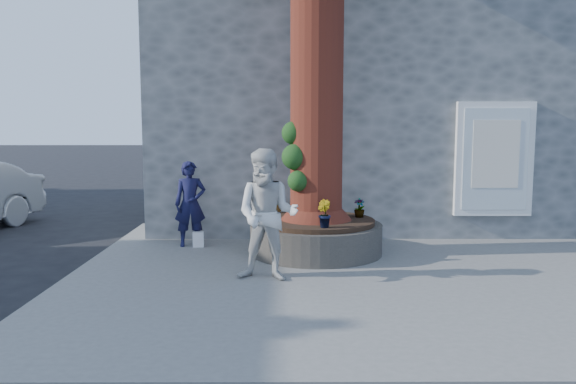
{
  "coord_description": "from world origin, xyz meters",
  "views": [
    {
      "loc": [
        0.26,
        -7.67,
        2.35
      ],
      "look_at": [
        0.31,
        1.57,
        1.25
      ],
      "focal_mm": 35.0,
      "sensor_mm": 36.0,
      "label": 1
    }
  ],
  "objects": [
    {
      "name": "plant_c",
      "position": [
        1.58,
        2.2,
        0.88
      ],
      "size": [
        0.2,
        0.2,
        0.33
      ],
      "primitive_type": "imported",
      "rotation": [
        0.0,
        0.0,
        3.21
      ],
      "color": "gray",
      "rests_on": "planter"
    },
    {
      "name": "yellow_line",
      "position": [
        -3.05,
        1.0,
        0.0
      ],
      "size": [
        0.1,
        30.0,
        0.01
      ],
      "primitive_type": "cube",
      "color": "yellow",
      "rests_on": "ground"
    },
    {
      "name": "stone_shop",
      "position": [
        2.5,
        7.2,
        3.16
      ],
      "size": [
        10.3,
        8.3,
        6.3
      ],
      "color": "#515557",
      "rests_on": "ground"
    },
    {
      "name": "man",
      "position": [
        -1.5,
        2.6,
        0.91
      ],
      "size": [
        0.65,
        0.5,
        1.58
      ],
      "primitive_type": "imported",
      "rotation": [
        0.0,
        0.0,
        0.23
      ],
      "color": "#131436",
      "rests_on": "pavement"
    },
    {
      "name": "planter",
      "position": [
        0.8,
        2.0,
        0.41
      ],
      "size": [
        2.3,
        2.3,
        0.6
      ],
      "color": "black",
      "rests_on": "pavement"
    },
    {
      "name": "pavement",
      "position": [
        1.5,
        1.0,
        0.06
      ],
      "size": [
        9.0,
        8.0,
        0.12
      ],
      "primitive_type": "cube",
      "color": "slate",
      "rests_on": "ground"
    },
    {
      "name": "shopping_bag",
      "position": [
        -1.34,
        2.49,
        0.26
      ],
      "size": [
        0.21,
        0.14,
        0.28
      ],
      "primitive_type": "cube",
      "rotation": [
        0.0,
        0.0,
        0.12
      ],
      "color": "white",
      "rests_on": "pavement"
    },
    {
      "name": "woman",
      "position": [
        0.01,
        0.29,
        1.07
      ],
      "size": [
        1.04,
        0.88,
        1.9
      ],
      "primitive_type": "imported",
      "rotation": [
        0.0,
        0.0,
        -0.19
      ],
      "color": "silver",
      "rests_on": "pavement"
    },
    {
      "name": "plant_d",
      "position": [
        0.14,
        2.85,
        0.86
      ],
      "size": [
        0.35,
        0.35,
        0.29
      ],
      "primitive_type": "imported",
      "rotation": [
        0.0,
        0.0,
        5.51
      ],
      "color": "gray",
      "rests_on": "planter"
    },
    {
      "name": "ground",
      "position": [
        0.0,
        0.0,
        0.0
      ],
      "size": [
        120.0,
        120.0,
        0.0
      ],
      "primitive_type": "plane",
      "color": "black",
      "rests_on": "ground"
    },
    {
      "name": "plant_b",
      "position": [
        0.88,
        1.21,
        0.94
      ],
      "size": [
        0.33,
        0.33,
        0.45
      ],
      "primitive_type": "imported",
      "rotation": [
        0.0,
        0.0,
        2.08
      ],
      "color": "gray",
      "rests_on": "planter"
    },
    {
      "name": "plant_a",
      "position": [
        1.59,
        2.22,
        0.89
      ],
      "size": [
        0.19,
        0.14,
        0.34
      ],
      "primitive_type": "imported",
      "rotation": [
        0.0,
        0.0,
        0.14
      ],
      "color": "gray",
      "rests_on": "planter"
    }
  ]
}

